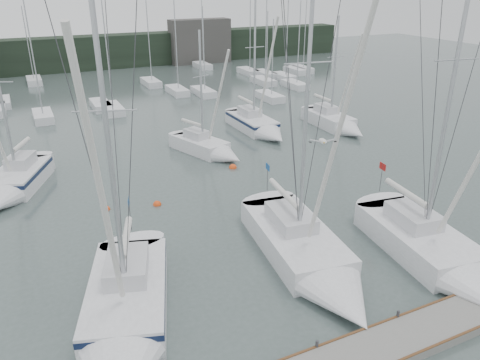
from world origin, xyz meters
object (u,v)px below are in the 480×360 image
object	(u,v)px
sailboat_near_left	(124,323)
buoy_a	(157,205)
sailboat_mid_a	(12,185)
buoy_b	(233,168)
buoy_c	(106,209)
sailboat_mid_e	(338,124)
sailboat_near_right	(445,261)
sailboat_mid_d	(260,127)
sailboat_near_center	(315,264)
sailboat_mid_c	(211,149)

from	to	relation	value
sailboat_near_left	buoy_a	world-z (taller)	sailboat_near_left
sailboat_mid_a	buoy_a	world-z (taller)	sailboat_mid_a
sailboat_near_left	buoy_b	xyz separation A→B (m)	(11.47, 14.58, -0.66)
sailboat_mid_a	buoy_c	bearing A→B (deg)	-20.21
sailboat_mid_e	buoy_a	xyz separation A→B (m)	(-19.94, -8.14, -0.56)
sailboat_near_left	buoy_a	size ratio (longest dim) A/B	28.45
sailboat_near_left	sailboat_near_right	distance (m)	15.28
sailboat_mid_e	buoy_a	size ratio (longest dim) A/B	20.64
sailboat_near_right	sailboat_mid_d	distance (m)	23.62
sailboat_mid_e	sailboat_mid_d	bearing A→B (deg)	163.78
sailboat_mid_d	buoy_c	world-z (taller)	sailboat_mid_d
sailboat_mid_a	buoy_c	distance (m)	7.15
buoy_a	sailboat_near_center	bearing A→B (deg)	-65.90
sailboat_near_center	sailboat_mid_e	size ratio (longest dim) A/B	1.53
sailboat_mid_a	sailboat_mid_c	world-z (taller)	sailboat_mid_a
buoy_a	buoy_b	world-z (taller)	buoy_b
sailboat_mid_d	buoy_c	xyz separation A→B (m)	(-15.82, -9.59, -0.61)
sailboat_near_right	buoy_c	distance (m)	19.52
sailboat_near_center	sailboat_near_left	bearing A→B (deg)	-170.46
buoy_b	buoy_a	bearing A→B (deg)	-152.56
sailboat_near_center	sailboat_mid_a	size ratio (longest dim) A/B	1.38
buoy_a	sailboat_mid_e	bearing A→B (deg)	22.20
sailboat_mid_e	buoy_a	bearing A→B (deg)	-157.08
sailboat_mid_c	sailboat_mid_d	size ratio (longest dim) A/B	0.82
sailboat_near_center	buoy_c	world-z (taller)	sailboat_near_center
sailboat_near_left	sailboat_near_right	world-z (taller)	sailboat_near_right
buoy_a	buoy_c	distance (m)	3.14
buoy_b	sailboat_mid_a	bearing A→B (deg)	172.23
sailboat_near_left	sailboat_mid_a	world-z (taller)	sailboat_near_left
sailboat_near_left	sailboat_near_right	bearing A→B (deg)	9.21
sailboat_mid_e	buoy_c	distance (m)	24.16
sailboat_mid_d	buoy_a	xyz separation A→B (m)	(-12.76, -10.32, -0.61)
buoy_a	sailboat_near_left	bearing A→B (deg)	-112.33
sailboat_mid_e	buoy_b	distance (m)	13.76
buoy_b	sailboat_mid_e	bearing A→B (deg)	19.21
sailboat_near_right	sailboat_mid_c	xyz separation A→B (m)	(-4.12, 20.01, -0.10)
sailboat_near_center	buoy_a	bearing A→B (deg)	121.61
sailboat_near_right	sailboat_mid_d	xyz separation A→B (m)	(2.15, 23.52, -0.02)
sailboat_mid_d	buoy_c	distance (m)	18.51
sailboat_mid_a	sailboat_near_left	bearing A→B (deg)	-53.76
sailboat_mid_d	sailboat_near_right	bearing A→B (deg)	-95.97
sailboat_near_right	sailboat_near_center	bearing A→B (deg)	163.87
sailboat_mid_c	buoy_a	bearing A→B (deg)	-153.37
sailboat_near_center	sailboat_mid_a	xyz separation A→B (m)	(-12.92, 16.32, 0.06)
sailboat_near_left	sailboat_mid_c	size ratio (longest dim) A/B	1.46
sailboat_near_left	sailboat_mid_d	xyz separation A→B (m)	(17.27, 21.29, -0.05)
sailboat_near_right	buoy_c	world-z (taller)	sailboat_near_right
sailboat_mid_d	buoy_a	distance (m)	16.43
sailboat_near_center	sailboat_mid_a	world-z (taller)	sailboat_near_center
buoy_b	buoy_c	distance (m)	10.42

